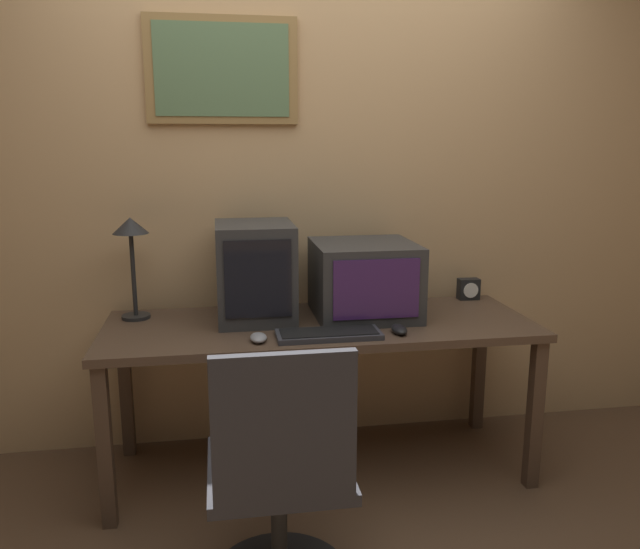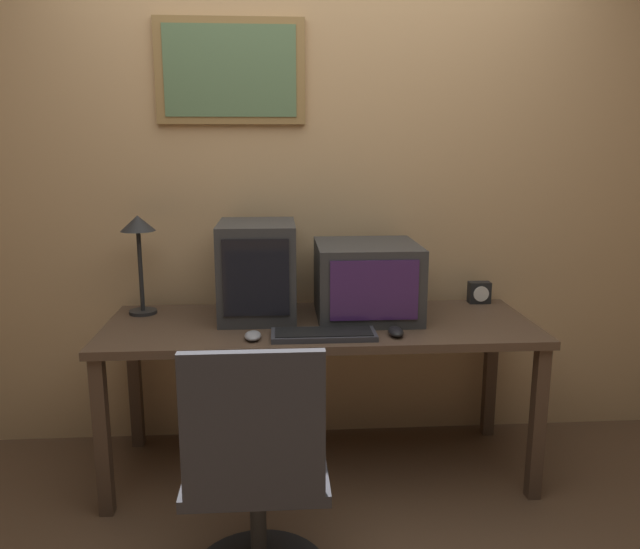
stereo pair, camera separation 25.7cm
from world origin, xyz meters
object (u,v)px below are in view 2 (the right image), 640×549
desk_lamp (139,237)px  mouse_near_keyboard (396,332)px  monitor_right (367,280)px  mouse_far_corner (253,336)px  monitor_left (257,270)px  keyboard_main (325,334)px  office_chair (257,489)px  desk_clock (479,292)px

desk_lamp → mouse_near_keyboard: bearing=-20.5°
monitor_right → mouse_far_corner: size_ratio=4.19×
monitor_left → monitor_right: 0.50m
keyboard_main → mouse_near_keyboard: size_ratio=3.64×
monitor_right → office_chair: (-0.49, -0.89, -0.50)m
desk_lamp → mouse_far_corner: bearing=-39.1°
keyboard_main → mouse_far_corner: 0.30m
monitor_right → monitor_left: bearing=176.6°
mouse_near_keyboard → desk_lamp: bearing=159.5°
desk_lamp → office_chair: desk_lamp is taller
office_chair → monitor_right: bearing=61.4°
keyboard_main → desk_lamp: size_ratio=0.94×
keyboard_main → desk_clock: (0.81, 0.50, 0.04)m
desk_clock → desk_lamp: 1.67m
keyboard_main → desk_lamp: 0.99m
desk_clock → mouse_near_keyboard: bearing=-135.7°
monitor_right → office_chair: 1.13m
keyboard_main → monitor_right: bearing=54.7°
mouse_far_corner → desk_lamp: 0.77m
monitor_left → desk_lamp: size_ratio=0.94×
monitor_left → mouse_near_keyboard: bearing=-29.9°
monitor_right → mouse_near_keyboard: (0.08, -0.30, -0.15)m
desk_clock → desk_lamp: size_ratio=0.23×
mouse_near_keyboard → desk_lamp: (-1.12, 0.42, 0.35)m
desk_clock → desk_lamp: bearing=-177.1°
monitor_right → desk_clock: size_ratio=4.34×
desk_lamp → office_chair: size_ratio=0.50×
keyboard_main → office_chair: 0.73m
mouse_near_keyboard → monitor_left: bearing=150.1°
desk_clock → monitor_left: bearing=-171.2°
keyboard_main → desk_lamp: desk_lamp is taller
mouse_near_keyboard → mouse_far_corner: size_ratio=1.07×
desk_clock → desk_lamp: desk_lamp is taller
monitor_right → keyboard_main: monitor_right is taller
keyboard_main → office_chair: (-0.27, -0.58, -0.34)m
monitor_right → mouse_near_keyboard: 0.35m
monitor_left → mouse_far_corner: bearing=-92.1°
mouse_near_keyboard → desk_clock: desk_clock is taller
monitor_left → desk_lamp: desk_lamp is taller
mouse_near_keyboard → office_chair: (-0.57, -0.58, -0.35)m
monitor_right → desk_clock: (0.60, 0.20, -0.12)m
monitor_right → mouse_near_keyboard: monitor_right is taller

